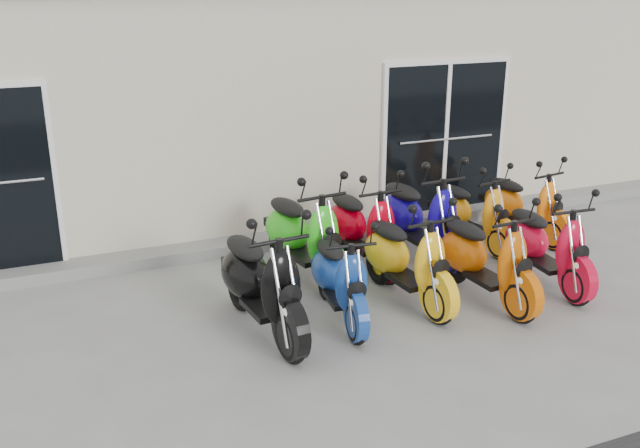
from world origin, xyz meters
The scene contains 15 objects.
ground centered at (0.00, 0.00, 0.00)m, with size 80.00×80.00×0.00m, color gray.
building centered at (0.00, 5.20, 1.60)m, with size 14.00×6.00×3.20m, color beige.
front_step centered at (0.00, 2.02, 0.07)m, with size 14.00×0.40×0.15m, color gray.
door_left centered at (-3.20, 2.17, 1.26)m, with size 1.07×0.08×2.22m, color black.
door_right centered at (2.60, 2.17, 1.26)m, with size 2.02×0.08×2.22m, color black.
scooter_front_black centered at (-0.99, -0.27, 0.70)m, with size 0.69×1.90×1.41m, color black, non-canonical shape.
scooter_front_blue centered at (-0.15, -0.29, 0.59)m, with size 0.58×1.60×1.18m, color navy, non-canonical shape.
scooter_front_orange_a centered at (0.69, -0.18, 0.64)m, with size 0.63×1.74×1.29m, color yellow, non-canonical shape.
scooter_front_orange_b centered at (1.50, -0.49, 0.64)m, with size 0.63×1.73×1.28m, color #CF5907, non-canonical shape.
scooter_front_red centered at (2.40, -0.40, 0.63)m, with size 0.62×1.70×1.26m, color red, non-canonical shape.
scooter_back_green centered at (-0.10, 0.86, 0.70)m, with size 0.69×1.88×1.39m, color #30D61C, non-canonical shape.
scooter_back_red centered at (0.69, 0.91, 0.65)m, with size 0.64×1.77×1.31m, color red, non-canonical shape.
scooter_back_blue centered at (1.46, 0.84, 0.71)m, with size 0.70×1.92×1.42m, color #10048A, non-canonical shape.
scooter_back_yellow centered at (2.31, 0.98, 0.60)m, with size 0.59×1.63×1.20m, color #FF9F12, non-canonical shape.
scooter_back_extra centered at (3.16, 0.98, 0.60)m, with size 0.59×1.63×1.20m, color orange, non-canonical shape.
Camera 1 is at (-2.95, -6.43, 3.41)m, focal length 40.00 mm.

